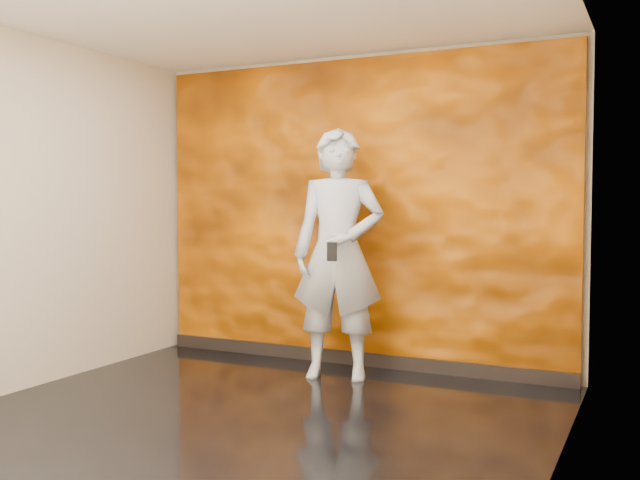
{
  "coord_description": "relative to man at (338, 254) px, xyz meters",
  "views": [
    {
      "loc": [
        2.51,
        -3.98,
        1.47
      ],
      "look_at": [
        0.09,
        1.03,
        1.18
      ],
      "focal_mm": 40.0,
      "sensor_mm": 36.0,
      "label": 1
    }
  ],
  "objects": [
    {
      "name": "room",
      "position": [
        -0.07,
        -1.43,
        0.36
      ],
      "size": [
        4.02,
        4.02,
        2.81
      ],
      "color": "black",
      "rests_on": "ground"
    },
    {
      "name": "feature_wall",
      "position": [
        -0.07,
        0.53,
        0.34
      ],
      "size": [
        3.9,
        0.06,
        2.75
      ],
      "primitive_type": "cube",
      "color": "orange",
      "rests_on": "ground"
    },
    {
      "name": "baseboard",
      "position": [
        -0.07,
        0.49,
        -0.98
      ],
      "size": [
        3.9,
        0.04,
        0.12
      ],
      "primitive_type": "cube",
      "color": "black",
      "rests_on": "ground"
    },
    {
      "name": "man",
      "position": [
        0.0,
        0.0,
        0.0
      ],
      "size": [
        0.86,
        0.68,
        2.09
      ],
      "primitive_type": "imported",
      "rotation": [
        0.0,
        0.0,
        0.26
      ],
      "color": "#9295A1",
      "rests_on": "ground"
    },
    {
      "name": "phone",
      "position": [
        0.08,
        -0.31,
        0.04
      ],
      "size": [
        0.08,
        0.03,
        0.15
      ],
      "primitive_type": "cube",
      "rotation": [
        0.0,
        0.0,
        0.12
      ],
      "color": "black",
      "rests_on": "man"
    }
  ]
}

